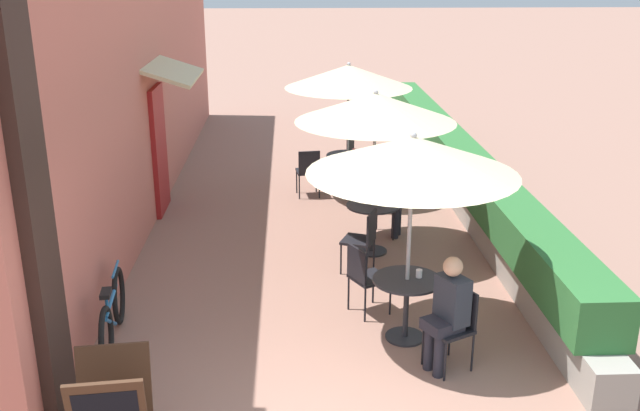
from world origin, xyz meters
TOP-DOWN VIEW (x-y plane):
  - cafe_facade_wall at (-2.54, 7.01)m, footprint 0.98×14.30m
  - planter_hedge at (2.75, 7.05)m, footprint 0.60×13.30m
  - patio_table_near at (1.03, 1.94)m, footprint 0.76×0.76m
  - patio_umbrella_near at (1.03, 1.94)m, footprint 2.22×2.22m
  - cafe_chair_near_left at (1.44, 1.34)m, footprint 0.54×0.54m
  - seated_patron_near_left at (1.34, 1.28)m, footprint 0.50×0.47m
  - cafe_chair_near_right at (0.63, 2.54)m, footprint 0.54×0.54m
  - coffee_cup_near at (1.17, 1.98)m, footprint 0.07×0.07m
  - patio_table_mid at (0.94, 4.45)m, footprint 0.76×0.76m
  - patio_umbrella_mid at (0.94, 4.45)m, footprint 2.22×2.22m
  - cafe_chair_mid_left at (0.74, 3.75)m, footprint 0.52×0.52m
  - cafe_chair_mid_right at (1.15, 5.14)m, footprint 0.52×0.52m
  - seated_patron_mid_right at (1.25, 5.10)m, footprint 0.49×0.45m
  - coffee_cup_mid at (0.94, 4.62)m, footprint 0.07×0.07m
  - patio_table_far at (0.80, 7.20)m, footprint 0.76×0.76m
  - patio_umbrella_far at (0.80, 7.20)m, footprint 2.22×2.22m
  - cafe_chair_far_left at (0.09, 7.04)m, footprint 0.44×0.44m
  - cafe_chair_far_right at (1.29, 6.67)m, footprint 0.56×0.56m
  - cafe_chair_far_back at (1.01, 7.89)m, footprint 0.53×0.53m
  - coffee_cup_far at (0.92, 7.28)m, footprint 0.07×0.07m
  - bicycle_leaning at (-2.20, 1.96)m, footprint 0.22×1.67m
  - menu_board at (-1.75, 0.02)m, footprint 0.69×0.69m

SIDE VIEW (x-z plane):
  - bicycle_leaning at x=-2.20m, z-range -0.03..0.74m
  - menu_board at x=-1.75m, z-range -0.01..0.92m
  - cafe_chair_near_left at x=1.44m, z-range 0.08..0.95m
  - cafe_chair_near_right at x=0.63m, z-range 0.08..0.95m
  - cafe_chair_mid_left at x=0.74m, z-range 0.08..0.95m
  - cafe_chair_mid_right at x=1.15m, z-range 0.08..0.95m
  - cafe_chair_far_left at x=0.09m, z-range 0.08..0.95m
  - cafe_chair_far_right at x=1.29m, z-range 0.08..0.95m
  - cafe_chair_far_back at x=1.01m, z-range 0.08..0.95m
  - patio_table_near at x=1.03m, z-range 0.16..0.88m
  - patio_table_mid at x=0.94m, z-range 0.16..0.88m
  - patio_table_far at x=0.80m, z-range 0.16..0.88m
  - planter_hedge at x=2.75m, z-range 0.03..1.04m
  - seated_patron_near_left at x=1.34m, z-range 0.06..1.31m
  - seated_patron_mid_right at x=1.25m, z-range 0.06..1.31m
  - coffee_cup_near at x=1.17m, z-range 0.73..0.82m
  - coffee_cup_mid at x=0.94m, z-range 0.73..0.82m
  - coffee_cup_far at x=0.92m, z-range 0.73..0.82m
  - cafe_facade_wall at x=-2.54m, z-range -0.01..4.19m
  - patio_umbrella_near at x=1.03m, z-range 0.94..3.31m
  - patio_umbrella_mid at x=0.94m, z-range 0.94..3.31m
  - patio_umbrella_far at x=0.80m, z-range 0.94..3.31m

